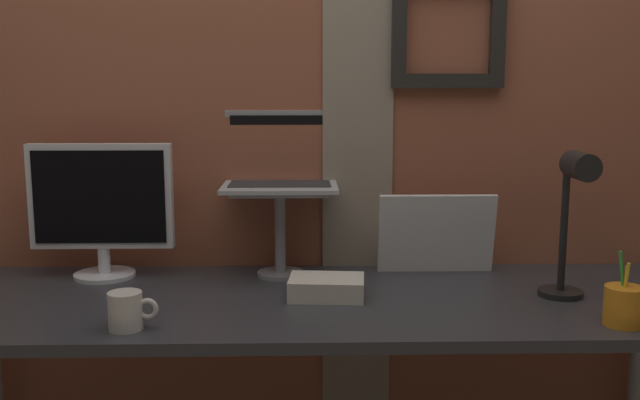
{
  "coord_description": "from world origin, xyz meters",
  "views": [
    {
      "loc": [
        0.03,
        -1.84,
        1.31
      ],
      "look_at": [
        0.08,
        0.13,
        0.99
      ],
      "focal_mm": 40.34,
      "sensor_mm": 36.0,
      "label": 1
    }
  ],
  "objects_px": {
    "pen_cup": "(624,306)",
    "coffee_mug": "(127,311)",
    "desk_lamp": "(572,209)",
    "laptop": "(280,166)",
    "whiteboard_panel": "(436,234)",
    "monitor": "(101,203)"
  },
  "relations": [
    {
      "from": "laptop",
      "to": "pen_cup",
      "type": "bearing_deg",
      "value": -32.83
    },
    {
      "from": "desk_lamp",
      "to": "coffee_mug",
      "type": "height_order",
      "value": "desk_lamp"
    },
    {
      "from": "whiteboard_panel",
      "to": "coffee_mug",
      "type": "bearing_deg",
      "value": -148.99
    },
    {
      "from": "laptop",
      "to": "pen_cup",
      "type": "xyz_separation_m",
      "value": [
        0.83,
        -0.54,
        -0.27
      ]
    },
    {
      "from": "laptop",
      "to": "desk_lamp",
      "type": "distance_m",
      "value": 0.84
    },
    {
      "from": "monitor",
      "to": "laptop",
      "type": "xyz_separation_m",
      "value": [
        0.52,
        0.07,
        0.1
      ]
    },
    {
      "from": "desk_lamp",
      "to": "coffee_mug",
      "type": "relative_size",
      "value": 3.4
    },
    {
      "from": "pen_cup",
      "to": "whiteboard_panel",
      "type": "bearing_deg",
      "value": 126.1
    },
    {
      "from": "pen_cup",
      "to": "laptop",
      "type": "bearing_deg",
      "value": 147.17
    },
    {
      "from": "laptop",
      "to": "whiteboard_panel",
      "type": "distance_m",
      "value": 0.52
    },
    {
      "from": "laptop",
      "to": "desk_lamp",
      "type": "bearing_deg",
      "value": -24.15
    },
    {
      "from": "laptop",
      "to": "coffee_mug",
      "type": "relative_size",
      "value": 2.89
    },
    {
      "from": "monitor",
      "to": "laptop",
      "type": "bearing_deg",
      "value": 7.39
    },
    {
      "from": "pen_cup",
      "to": "coffee_mug",
      "type": "bearing_deg",
      "value": -179.99
    },
    {
      "from": "laptop",
      "to": "coffee_mug",
      "type": "distance_m",
      "value": 0.7
    },
    {
      "from": "laptop",
      "to": "whiteboard_panel",
      "type": "bearing_deg",
      "value": -5.36
    },
    {
      "from": "whiteboard_panel",
      "to": "desk_lamp",
      "type": "xyz_separation_m",
      "value": [
        0.3,
        -0.3,
        0.13
      ]
    },
    {
      "from": "laptop",
      "to": "whiteboard_panel",
      "type": "height_order",
      "value": "laptop"
    },
    {
      "from": "whiteboard_panel",
      "to": "coffee_mug",
      "type": "height_order",
      "value": "whiteboard_panel"
    },
    {
      "from": "monitor",
      "to": "desk_lamp",
      "type": "distance_m",
      "value": 1.32
    },
    {
      "from": "desk_lamp",
      "to": "pen_cup",
      "type": "relative_size",
      "value": 2.23
    },
    {
      "from": "monitor",
      "to": "whiteboard_panel",
      "type": "height_order",
      "value": "monitor"
    }
  ]
}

